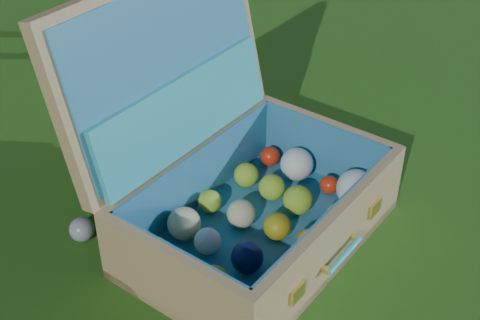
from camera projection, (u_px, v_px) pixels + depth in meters
The scene contains 3 objects.
ground at pixel (234, 200), 1.87m from camera, with size 60.00×60.00×0.00m, color #215114.
stray_ball at pixel (82, 229), 1.72m from camera, with size 0.07×0.07×0.07m, color #4674B6.
suitcase at pixel (231, 170), 1.68m from camera, with size 0.83×0.78×0.64m.
Camera 1 is at (-0.79, -1.22, 1.18)m, focal length 50.00 mm.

